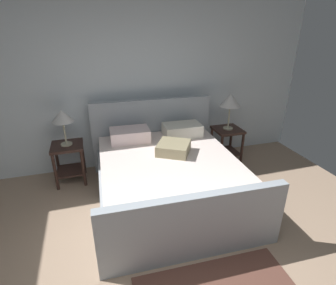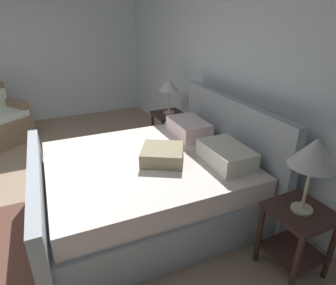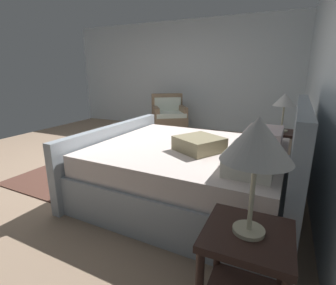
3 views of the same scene
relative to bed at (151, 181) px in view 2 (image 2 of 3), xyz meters
name	(u,v)px [view 2 (image 2 of 3)]	position (x,y,z in m)	size (l,w,h in m)	color
wall_back	(228,73)	(-0.47, 1.24, 0.95)	(6.42, 0.12, 2.59)	silver
bed	(151,181)	(0.00, 0.00, 0.00)	(1.96, 2.22, 1.13)	#99A3AC
nightstand_right	(297,230)	(1.26, 0.73, 0.06)	(0.44, 0.44, 0.60)	#33201A
table_lamp_right	(314,154)	(1.26, 0.73, 0.73)	(0.34, 0.34, 0.59)	#B7B293
nightstand_left	(169,125)	(-1.27, 0.82, 0.06)	(0.44, 0.44, 0.60)	#33201A
table_lamp_left	(169,86)	(-1.27, 0.82, 0.67)	(0.30, 0.30, 0.52)	#B7B293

